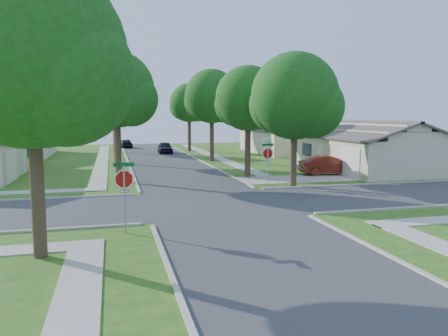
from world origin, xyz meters
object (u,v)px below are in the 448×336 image
stop_sign_sw (124,182)px  car_driveway (329,165)px  tree_e_mid (212,99)px  stop_sign_ne (268,155)px  house_ne_near (366,152)px  car_curb_west (125,144)px  house_ne_far (285,140)px  tree_w_near (117,93)px  tree_w_mid (115,95)px  tree_ne_corner (295,100)px  tree_e_near (249,101)px  house_nw_far (13,143)px  tree_w_far (114,108)px  car_curb_east (165,148)px  tree_e_far (190,105)px  tree_sw_corner (33,63)px

stop_sign_sw → car_driveway: size_ratio=0.65×
tree_e_mid → car_driveway: size_ratio=2.00×
stop_sign_ne → house_ne_near: (11.29, 6.30, -0.51)m
stop_sign_sw → car_curb_west: stop_sign_sw is taller
house_ne_far → stop_sign_sw: bearing=-121.6°
stop_sign_sw → tree_w_near: (0.06, 13.71, 4.08)m
tree_w_mid → car_driveway: tree_w_mid is taller
tree_w_mid → car_curb_west: (1.44, 21.07, -5.90)m
tree_ne_corner → car_driveway: size_ratio=1.88×
tree_e_near → car_driveway: tree_e_near is taller
tree_w_mid → house_nw_far: (-11.35, 10.99, -4.97)m
tree_w_far → house_ne_near: size_ratio=0.59×
tree_ne_corner → tree_e_mid: bearing=95.4°
house_ne_far → car_curb_east: bearing=170.9°
car_driveway → car_curb_east: (-10.06, 22.67, -0.05)m
tree_w_near → car_curb_east: bearing=75.4°
house_ne_far → tree_ne_corner: bearing=-111.2°
tree_w_mid → house_ne_near: (20.63, -10.01, -4.97)m
stop_sign_ne → tree_w_near: size_ratio=0.33×
tree_e_mid → car_curb_west: (-7.96, 21.07, -5.67)m
stop_sign_ne → stop_sign_sw: bearing=-135.0°
tree_e_mid → car_curb_east: 12.28m
tree_ne_corner → house_ne_far: (9.63, 24.79, -4.08)m
tree_e_far → tree_sw_corner: bearing=-106.6°
tree_e_far → car_curb_west: (-7.95, 8.07, -5.39)m
car_curb_west → tree_e_far: bearing=127.3°
tree_e_far → house_ne_near: size_ratio=0.64×
car_curb_west → house_ne_far: bearing=138.4°
tree_w_far → house_ne_far: bearing=-13.6°
car_driveway → stop_sign_ne: bearing=127.1°
tree_w_mid → tree_w_far: (-0.01, 13.00, -0.98)m
stop_sign_sw → tree_sw_corner: size_ratio=0.31×
tree_w_near → tree_w_far: (-0.01, 25.00, -0.61)m
tree_e_near → tree_e_mid: tree_e_mid is taller
tree_sw_corner → house_ne_near: tree_sw_corner is taller
stop_sign_sw → tree_e_far: (9.45, 38.71, 3.95)m
tree_sw_corner → tree_ne_corner: 17.78m
tree_e_far → tree_w_near: tree_w_near is taller
tree_w_mid → car_curb_east: 13.23m
tree_e_mid → tree_w_mid: size_ratio=0.96×
tree_e_mid → tree_w_near: tree_e_mid is taller
tree_w_mid → tree_e_near: bearing=-52.0°
stop_sign_sw → tree_w_mid: tree_w_mid is taller
tree_w_far → house_ne_far: tree_w_far is taller
tree_w_far → car_curb_west: bearing=79.8°
tree_ne_corner → tree_w_near: bearing=156.4°
tree_e_near → car_curb_west: 34.38m
tree_e_mid → tree_w_mid: (-9.40, 0.00, 0.24)m
tree_e_near → tree_w_near: 9.41m
stop_sign_ne → car_curb_east: (-3.50, 26.67, -1.33)m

